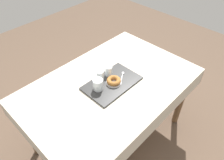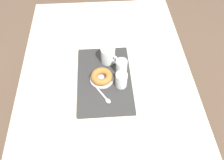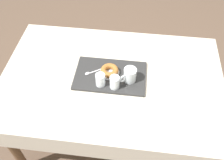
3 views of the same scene
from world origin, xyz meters
name	(u,v)px [view 1 (image 1 of 3)]	position (x,y,z in m)	size (l,w,h in m)	color
ground_plane	(111,135)	(0.00, 0.00, 0.00)	(6.00, 6.00, 0.00)	brown
dining_table	(110,91)	(0.00, 0.00, 0.69)	(1.51, 0.99, 0.78)	beige
serving_tray	(112,83)	(-0.01, 0.01, 0.78)	(0.48, 0.30, 0.02)	#2D2D2D
tea_mug_left	(98,85)	(0.12, -0.02, 0.84)	(0.11, 0.10, 0.10)	white
water_glass_near	(109,71)	(-0.06, -0.08, 0.83)	(0.06, 0.06, 0.09)	white
water_glass_far	(100,76)	(0.03, -0.09, 0.83)	(0.06, 0.06, 0.09)	white
donut_plate_left	(114,83)	(-0.02, 0.03, 0.80)	(0.13, 0.13, 0.01)	silver
sugar_donut_left	(114,81)	(-0.02, 0.03, 0.82)	(0.12, 0.12, 0.04)	#A3662D
teaspoon_near	(123,74)	(-0.15, 0.01, 0.80)	(0.11, 0.08, 0.01)	silver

